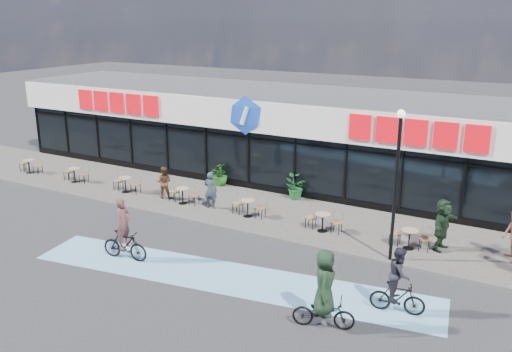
{
  "coord_description": "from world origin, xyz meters",
  "views": [
    {
      "loc": [
        12.71,
        -15.3,
        8.42
      ],
      "look_at": [
        2.34,
        3.5,
        1.98
      ],
      "focal_mm": 38.0,
      "sensor_mm": 36.0,
      "label": 1
    }
  ],
  "objects_px": {
    "cyclist_a": "(324,297)",
    "patron_right": "(164,182)",
    "potted_plant_mid": "(221,174)",
    "potted_plant_right": "(294,187)",
    "lamp_post": "(397,174)",
    "pedestrian_b": "(442,225)",
    "cyclist_b": "(398,285)",
    "patron_left": "(211,190)",
    "bistro_set_0": "(31,164)",
    "potted_plant_left": "(218,174)"
  },
  "relations": [
    {
      "from": "potted_plant_mid",
      "to": "potted_plant_right",
      "type": "bearing_deg",
      "value": -2.07
    },
    {
      "from": "potted_plant_right",
      "to": "cyclist_a",
      "type": "relative_size",
      "value": 0.48
    },
    {
      "from": "lamp_post",
      "to": "cyclist_a",
      "type": "distance_m",
      "value": 5.57
    },
    {
      "from": "potted_plant_mid",
      "to": "cyclist_a",
      "type": "xyz_separation_m",
      "value": [
        9.37,
        -9.48,
        0.26
      ]
    },
    {
      "from": "potted_plant_mid",
      "to": "pedestrian_b",
      "type": "xyz_separation_m",
      "value": [
        11.24,
        -2.71,
        0.4
      ]
    },
    {
      "from": "potted_plant_right",
      "to": "pedestrian_b",
      "type": "relative_size",
      "value": 0.58
    },
    {
      "from": "lamp_post",
      "to": "cyclist_a",
      "type": "bearing_deg",
      "value": -95.58
    },
    {
      "from": "potted_plant_mid",
      "to": "potted_plant_right",
      "type": "relative_size",
      "value": 1.02
    },
    {
      "from": "lamp_post",
      "to": "potted_plant_right",
      "type": "height_order",
      "value": "lamp_post"
    },
    {
      "from": "lamp_post",
      "to": "potted_plant_right",
      "type": "distance_m",
      "value": 7.62
    },
    {
      "from": "patron_right",
      "to": "cyclist_b",
      "type": "xyz_separation_m",
      "value": [
        12.23,
        -4.73,
        0.02
      ]
    },
    {
      "from": "lamp_post",
      "to": "patron_left",
      "type": "bearing_deg",
      "value": 170.79
    },
    {
      "from": "lamp_post",
      "to": "patron_right",
      "type": "bearing_deg",
      "value": 172.57
    },
    {
      "from": "patron_right",
      "to": "lamp_post",
      "type": "bearing_deg",
      "value": 148.95
    },
    {
      "from": "potted_plant_mid",
      "to": "potted_plant_right",
      "type": "distance_m",
      "value": 4.13
    },
    {
      "from": "potted_plant_right",
      "to": "lamp_post",
      "type": "bearing_deg",
      "value": -36.78
    },
    {
      "from": "lamp_post",
      "to": "cyclist_b",
      "type": "relative_size",
      "value": 2.59
    },
    {
      "from": "bistro_set_0",
      "to": "potted_plant_left",
      "type": "distance_m",
      "value": 10.6
    },
    {
      "from": "potted_plant_right",
      "to": "cyclist_a",
      "type": "height_order",
      "value": "cyclist_a"
    },
    {
      "from": "potted_plant_right",
      "to": "cyclist_a",
      "type": "bearing_deg",
      "value": -60.66
    },
    {
      "from": "bistro_set_0",
      "to": "potted_plant_mid",
      "type": "height_order",
      "value": "potted_plant_mid"
    },
    {
      "from": "bistro_set_0",
      "to": "cyclist_a",
      "type": "relative_size",
      "value": 0.66
    },
    {
      "from": "lamp_post",
      "to": "cyclist_b",
      "type": "distance_m",
      "value": 4.19
    },
    {
      "from": "lamp_post",
      "to": "patron_right",
      "type": "distance_m",
      "value": 11.48
    },
    {
      "from": "potted_plant_mid",
      "to": "lamp_post",
      "type": "bearing_deg",
      "value": -24.22
    },
    {
      "from": "potted_plant_right",
      "to": "patron_left",
      "type": "xyz_separation_m",
      "value": [
        -2.73,
        -2.91,
        0.27
      ]
    },
    {
      "from": "patron_right",
      "to": "cyclist_a",
      "type": "bearing_deg",
      "value": 124.99
    },
    {
      "from": "potted_plant_left",
      "to": "cyclist_b",
      "type": "relative_size",
      "value": 0.54
    },
    {
      "from": "patron_left",
      "to": "cyclist_a",
      "type": "distance_m",
      "value": 10.24
    },
    {
      "from": "potted_plant_mid",
      "to": "patron_left",
      "type": "xyz_separation_m",
      "value": [
        1.39,
        -3.06,
        0.26
      ]
    },
    {
      "from": "potted_plant_mid",
      "to": "bistro_set_0",
      "type": "bearing_deg",
      "value": -163.22
    },
    {
      "from": "potted_plant_mid",
      "to": "patron_left",
      "type": "distance_m",
      "value": 3.37
    },
    {
      "from": "potted_plant_left",
      "to": "patron_left",
      "type": "distance_m",
      "value": 3.41
    },
    {
      "from": "potted_plant_right",
      "to": "pedestrian_b",
      "type": "xyz_separation_m",
      "value": [
        7.12,
        -2.56,
        0.41
      ]
    },
    {
      "from": "patron_right",
      "to": "pedestrian_b",
      "type": "distance_m",
      "value": 12.52
    },
    {
      "from": "patron_left",
      "to": "cyclist_b",
      "type": "bearing_deg",
      "value": 145.25
    },
    {
      "from": "lamp_post",
      "to": "potted_plant_right",
      "type": "bearing_deg",
      "value": 143.22
    },
    {
      "from": "lamp_post",
      "to": "bistro_set_0",
      "type": "distance_m",
      "value": 20.4
    },
    {
      "from": "bistro_set_0",
      "to": "pedestrian_b",
      "type": "relative_size",
      "value": 0.79
    },
    {
      "from": "pedestrian_b",
      "to": "patron_right",
      "type": "bearing_deg",
      "value": 101.87
    },
    {
      "from": "potted_plant_right",
      "to": "cyclist_a",
      "type": "distance_m",
      "value": 10.71
    },
    {
      "from": "potted_plant_right",
      "to": "potted_plant_left",
      "type": "bearing_deg",
      "value": 178.56
    },
    {
      "from": "potted_plant_right",
      "to": "cyclist_b",
      "type": "relative_size",
      "value": 0.55
    },
    {
      "from": "cyclist_a",
      "to": "patron_right",
      "type": "bearing_deg",
      "value": 148.6
    },
    {
      "from": "lamp_post",
      "to": "potted_plant_mid",
      "type": "relative_size",
      "value": 4.63
    },
    {
      "from": "bistro_set_0",
      "to": "potted_plant_mid",
      "type": "distance_m",
      "value": 10.77
    },
    {
      "from": "potted_plant_mid",
      "to": "potted_plant_right",
      "type": "height_order",
      "value": "potted_plant_mid"
    },
    {
      "from": "potted_plant_mid",
      "to": "potted_plant_right",
      "type": "xyz_separation_m",
      "value": [
        4.13,
        -0.15,
        -0.01
      ]
    },
    {
      "from": "bistro_set_0",
      "to": "potted_plant_left",
      "type": "height_order",
      "value": "potted_plant_left"
    },
    {
      "from": "patron_left",
      "to": "pedestrian_b",
      "type": "relative_size",
      "value": 0.86
    }
  ]
}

